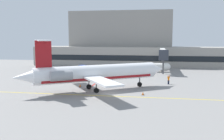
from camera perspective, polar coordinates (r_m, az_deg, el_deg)
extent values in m
cube|color=gray|center=(43.75, -1.00, -5.32)|extent=(120.00, 120.00, 0.10)
cube|color=yellow|center=(42.08, -1.43, -5.75)|extent=(108.00, 0.24, 0.01)
cube|color=red|center=(54.28, -3.49, -2.83)|extent=(0.30, 8.00, 0.01)
cube|color=gray|center=(87.78, 4.76, 3.08)|extent=(67.53, 10.53, 6.38)
cube|color=gray|center=(90.76, 1.86, 9.09)|extent=(35.22, 7.37, 12.16)
cube|color=black|center=(82.53, 4.44, 2.63)|extent=(64.83, 0.12, 1.76)
cube|color=silver|center=(74.83, 11.19, 3.68)|extent=(1.40, 14.65, 2.40)
cube|color=#2D333D|center=(66.62, 11.38, 3.27)|extent=(2.40, 2.00, 2.64)
cylinder|color=#4C4C51|center=(80.87, 11.03, 1.72)|extent=(0.44, 0.44, 3.84)
cylinder|color=#4C4C51|center=(68.59, 11.28, 0.76)|extent=(0.44, 0.44, 3.84)
cylinder|color=white|center=(45.81, -3.05, -0.63)|extent=(20.28, 15.17, 2.88)
cube|color=maroon|center=(45.93, -3.05, -1.61)|extent=(18.25, 13.65, 0.52)
cone|color=white|center=(51.63, 9.73, 0.16)|extent=(4.20, 4.11, 2.82)
cone|color=white|center=(42.81, -18.92, -1.56)|extent=(4.47, 4.13, 2.44)
cube|color=white|center=(51.01, -7.56, -0.37)|extent=(7.71, 9.41, 0.28)
cube|color=white|center=(39.55, -2.21, -2.50)|extent=(7.71, 9.41, 0.28)
cylinder|color=gray|center=(45.83, -12.55, -0.52)|extent=(3.74, 3.26, 1.58)
cylinder|color=gray|center=(41.45, -11.20, -1.28)|extent=(3.74, 3.26, 1.58)
cube|color=maroon|center=(42.86, -14.98, 3.46)|extent=(2.27, 1.66, 4.36)
cube|color=white|center=(42.78, -15.07, 6.38)|extent=(4.26, 4.93, 0.20)
cylinder|color=#3F3F44|center=(49.89, 6.17, -2.19)|extent=(0.20, 0.20, 1.32)
cylinder|color=black|center=(50.04, 6.15, -3.19)|extent=(0.94, 0.80, 0.90)
cylinder|color=#3F3F44|center=(47.43, -5.15, -2.67)|extent=(0.20, 0.20, 1.32)
cylinder|color=black|center=(47.59, -5.14, -3.72)|extent=(0.94, 0.80, 0.90)
cylinder|color=#3F3F44|center=(43.98, -3.50, -3.43)|extent=(0.20, 0.20, 1.32)
cylinder|color=black|center=(44.15, -3.49, -4.56)|extent=(0.94, 0.80, 0.90)
cube|color=#19389E|center=(70.90, -5.99, 0.05)|extent=(3.23, 4.13, 0.66)
cube|color=navy|center=(70.02, -6.56, 0.66)|extent=(2.12, 2.04, 1.05)
cylinder|color=black|center=(69.38, -6.12, -0.38)|extent=(0.55, 0.75, 0.70)
cylinder|color=black|center=(70.58, -7.24, -0.27)|extent=(0.55, 0.75, 0.70)
cylinder|color=black|center=(71.34, -4.76, -0.16)|extent=(0.55, 0.75, 0.70)
cylinder|color=black|center=(72.51, -5.87, -0.05)|extent=(0.55, 0.75, 0.70)
cube|color=#19389E|center=(66.49, -11.75, -0.58)|extent=(1.96, 3.50, 0.55)
cube|color=navy|center=(65.50, -12.03, -0.03)|extent=(1.68, 1.45, 0.98)
cylinder|color=black|center=(65.13, -11.32, -0.97)|extent=(0.32, 0.71, 0.70)
cylinder|color=black|center=(65.70, -12.81, -0.94)|extent=(0.32, 0.71, 0.70)
cylinder|color=black|center=(67.38, -10.70, -0.69)|extent=(0.32, 0.71, 0.70)
cylinder|color=black|center=(67.94, -12.14, -0.66)|extent=(0.32, 0.71, 0.70)
cylinder|color=white|center=(72.21, 9.78, 0.69)|extent=(6.15, 2.92, 2.10)
sphere|color=white|center=(72.70, 12.08, 0.68)|extent=(2.06, 2.06, 2.06)
sphere|color=white|center=(71.84, 7.45, 0.70)|extent=(2.06, 2.06, 2.06)
cube|color=#59595B|center=(72.37, 8.36, -0.24)|extent=(0.60, 1.89, 0.35)
cube|color=#59595B|center=(72.39, 11.16, -0.30)|extent=(0.60, 1.89, 0.35)
cylinder|color=#191E33|center=(53.63, 12.50, -2.66)|extent=(0.18, 0.18, 0.84)
cylinder|color=#191E33|center=(53.49, 12.34, -2.68)|extent=(0.18, 0.18, 0.84)
cylinder|color=orange|center=(53.44, 12.44, -1.90)|extent=(0.34, 0.34, 0.62)
sphere|color=tan|center=(53.38, 12.45, -1.44)|extent=(0.24, 0.24, 0.24)
cylinder|color=orange|center=(53.54, 12.62, -1.48)|extent=(0.36, 0.32, 0.50)
cylinder|color=#F2590C|center=(53.50, 12.63, -1.25)|extent=(0.06, 0.06, 0.28)
cylinder|color=orange|center=(53.24, 12.28, -1.52)|extent=(0.36, 0.32, 0.50)
cylinder|color=#F2590C|center=(53.21, 12.28, -1.28)|extent=(0.06, 0.06, 0.28)
cone|color=orange|center=(42.92, 6.88, -5.18)|extent=(0.36, 0.36, 0.55)
cube|color=black|center=(42.97, 6.88, -5.51)|extent=(0.47, 0.47, 0.04)
cone|color=orange|center=(50.04, -7.08, -3.41)|extent=(0.36, 0.36, 0.55)
cube|color=black|center=(50.09, -7.08, -3.70)|extent=(0.47, 0.47, 0.04)
cone|color=orange|center=(53.59, -13.69, -2.86)|extent=(0.36, 0.36, 0.55)
cube|color=black|center=(53.64, -13.69, -3.12)|extent=(0.47, 0.47, 0.04)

